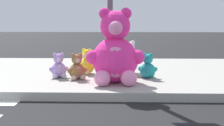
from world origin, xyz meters
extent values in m
cube|color=#9E9B93|center=(0.00, 5.20, 0.07)|extent=(28.00, 4.40, 0.15)
sphere|color=#F22D93|center=(1.11, 3.85, 0.57)|extent=(0.85, 0.85, 0.85)
ellipsoid|color=pink|center=(1.13, 3.55, 0.57)|extent=(0.47, 0.21, 0.55)
sphere|color=#F22D93|center=(1.11, 3.85, 1.20)|extent=(0.56, 0.56, 0.56)
sphere|color=pink|center=(1.12, 3.61, 1.17)|extent=(0.25, 0.25, 0.25)
sphere|color=#F22D93|center=(1.31, 3.86, 1.43)|extent=(0.21, 0.21, 0.21)
sphere|color=#F22D93|center=(1.52, 3.76, 0.64)|extent=(0.26, 0.26, 0.26)
sphere|color=pink|center=(1.36, 3.50, 0.30)|extent=(0.29, 0.29, 0.29)
sphere|color=#F22D93|center=(0.92, 3.84, 1.43)|extent=(0.21, 0.21, 0.21)
sphere|color=#F22D93|center=(0.72, 3.73, 0.64)|extent=(0.26, 0.26, 0.26)
sphere|color=pink|center=(0.90, 3.48, 0.30)|extent=(0.29, 0.29, 0.29)
sphere|color=white|center=(1.38, 4.86, 0.37)|extent=(0.44, 0.44, 0.44)
ellipsoid|color=white|center=(1.32, 5.01, 0.37)|extent=(0.26, 0.18, 0.28)
sphere|color=white|center=(1.38, 4.86, 0.69)|extent=(0.29, 0.29, 0.29)
sphere|color=white|center=(1.33, 4.98, 0.68)|extent=(0.13, 0.13, 0.13)
sphere|color=white|center=(1.29, 4.82, 0.81)|extent=(0.11, 0.11, 0.11)
sphere|color=white|center=(1.17, 4.83, 0.40)|extent=(0.14, 0.14, 0.14)
sphere|color=white|center=(1.19, 4.99, 0.23)|extent=(0.15, 0.15, 0.15)
sphere|color=white|center=(1.47, 4.90, 0.81)|extent=(0.11, 0.11, 0.11)
sphere|color=white|center=(1.55, 5.00, 0.40)|extent=(0.14, 0.14, 0.14)
sphere|color=white|center=(1.41, 5.08, 0.23)|extent=(0.15, 0.15, 0.15)
sphere|color=yellow|center=(0.48, 4.78, 0.32)|extent=(0.34, 0.34, 0.34)
ellipsoid|color=#F0DB80|center=(0.43, 4.67, 0.32)|extent=(0.20, 0.15, 0.22)
sphere|color=yellow|center=(0.48, 4.78, 0.57)|extent=(0.22, 0.22, 0.22)
sphere|color=#F0DB80|center=(0.44, 4.69, 0.56)|extent=(0.10, 0.10, 0.10)
sphere|color=yellow|center=(0.55, 4.74, 0.66)|extent=(0.08, 0.08, 0.08)
sphere|color=yellow|center=(0.61, 4.67, 0.34)|extent=(0.10, 0.10, 0.10)
sphere|color=#F0DB80|center=(0.51, 4.61, 0.21)|extent=(0.12, 0.12, 0.12)
sphere|color=yellow|center=(0.41, 4.81, 0.66)|extent=(0.08, 0.08, 0.08)
sphere|color=yellow|center=(0.32, 4.81, 0.34)|extent=(0.10, 0.10, 0.10)
sphere|color=#F0DB80|center=(0.34, 4.69, 0.21)|extent=(0.12, 0.12, 0.12)
sphere|color=red|center=(0.93, 5.39, 0.37)|extent=(0.43, 0.43, 0.43)
ellipsoid|color=#DB7B7B|center=(0.78, 5.38, 0.37)|extent=(0.12, 0.25, 0.28)
sphere|color=red|center=(0.93, 5.39, 0.69)|extent=(0.28, 0.28, 0.28)
sphere|color=#DB7B7B|center=(0.81, 5.38, 0.67)|extent=(0.13, 0.13, 0.13)
sphere|color=red|center=(0.94, 5.29, 0.80)|extent=(0.11, 0.11, 0.11)
sphere|color=red|center=(0.90, 5.18, 0.40)|extent=(0.14, 0.14, 0.14)
sphere|color=#DB7B7B|center=(0.76, 5.25, 0.22)|extent=(0.15, 0.15, 0.15)
sphere|color=red|center=(0.92, 5.49, 0.80)|extent=(0.11, 0.11, 0.11)
sphere|color=red|center=(0.86, 5.59, 0.40)|extent=(0.14, 0.14, 0.14)
sphere|color=#DB7B7B|center=(0.74, 5.49, 0.22)|extent=(0.15, 0.15, 0.15)
sphere|color=olive|center=(0.35, 4.14, 0.31)|extent=(0.32, 0.32, 0.32)
ellipsoid|color=tan|center=(0.39, 4.04, 0.31)|extent=(0.19, 0.13, 0.20)
sphere|color=olive|center=(0.35, 4.14, 0.54)|extent=(0.21, 0.21, 0.21)
sphere|color=tan|center=(0.38, 4.06, 0.53)|extent=(0.09, 0.09, 0.09)
sphere|color=olive|center=(0.42, 4.17, 0.63)|extent=(0.08, 0.08, 0.08)
sphere|color=olive|center=(0.51, 4.16, 0.33)|extent=(0.10, 0.10, 0.10)
sphere|color=tan|center=(0.48, 4.05, 0.20)|extent=(0.11, 0.11, 0.11)
sphere|color=olive|center=(0.29, 4.12, 0.63)|extent=(0.08, 0.08, 0.08)
sphere|color=olive|center=(0.23, 4.05, 0.33)|extent=(0.10, 0.10, 0.10)
sphere|color=tan|center=(0.32, 3.98, 0.20)|extent=(0.11, 0.11, 0.11)
sphere|color=teal|center=(1.75, 4.29, 0.31)|extent=(0.31, 0.31, 0.31)
ellipsoid|color=#7BBFBC|center=(1.77, 4.40, 0.31)|extent=(0.18, 0.09, 0.20)
sphere|color=teal|center=(1.75, 4.29, 0.54)|extent=(0.20, 0.20, 0.20)
sphere|color=#7BBFBC|center=(1.77, 4.38, 0.52)|extent=(0.09, 0.09, 0.09)
sphere|color=teal|center=(1.68, 4.30, 0.62)|extent=(0.08, 0.08, 0.08)
sphere|color=teal|center=(1.61, 4.35, 0.33)|extent=(0.10, 0.10, 0.10)
sphere|color=#7BBFBC|center=(1.69, 4.43, 0.20)|extent=(0.11, 0.11, 0.11)
sphere|color=teal|center=(1.83, 4.28, 0.62)|extent=(0.08, 0.08, 0.08)
sphere|color=teal|center=(1.91, 4.31, 0.33)|extent=(0.10, 0.10, 0.10)
sphere|color=#7BBFBC|center=(1.86, 4.41, 0.20)|extent=(0.11, 0.11, 0.11)
sphere|color=#B28CD8|center=(-0.04, 4.31, 0.31)|extent=(0.31, 0.31, 0.31)
ellipsoid|color=silver|center=(-0.01, 4.20, 0.31)|extent=(0.18, 0.12, 0.20)
sphere|color=#B28CD8|center=(-0.04, 4.31, 0.54)|extent=(0.20, 0.20, 0.20)
sphere|color=silver|center=(-0.02, 4.22, 0.52)|extent=(0.09, 0.09, 0.09)
sphere|color=#B28CD8|center=(0.03, 4.33, 0.62)|extent=(0.08, 0.08, 0.08)
sphere|color=#B28CD8|center=(0.11, 4.31, 0.33)|extent=(0.10, 0.10, 0.10)
sphere|color=silver|center=(0.08, 4.20, 0.20)|extent=(0.11, 0.11, 0.11)
sphere|color=#B28CD8|center=(-0.11, 4.28, 0.62)|extent=(0.08, 0.08, 0.08)
sphere|color=#B28CD8|center=(-0.17, 4.23, 0.33)|extent=(0.10, 0.10, 0.10)
sphere|color=silver|center=(-0.08, 4.15, 0.20)|extent=(0.11, 0.11, 0.11)
camera|label=1|loc=(1.23, -1.88, 1.33)|focal=49.93mm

